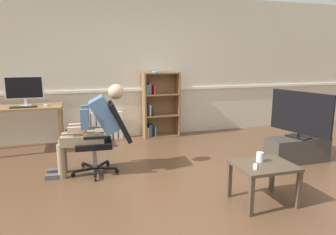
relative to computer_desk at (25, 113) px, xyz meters
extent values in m
plane|color=brown|center=(1.91, -2.15, -0.64)|extent=(18.00, 18.00, 0.00)
cube|color=beige|center=(1.91, 0.50, 0.71)|extent=(12.00, 0.10, 2.70)
cube|color=white|center=(1.91, 0.44, 0.28)|extent=(12.00, 0.03, 0.05)
cube|color=olive|center=(0.55, -0.26, -0.28)|extent=(0.06, 0.06, 0.72)
cube|color=olive|center=(0.55, 0.26, -0.28)|extent=(0.06, 0.06, 0.72)
cube|color=olive|center=(0.00, 0.00, 0.10)|extent=(1.18, 0.61, 0.04)
cube|color=silver|center=(0.02, 0.06, 0.12)|extent=(0.18, 0.14, 0.01)
cube|color=silver|center=(0.02, 0.08, 0.18)|extent=(0.04, 0.02, 0.10)
cube|color=silver|center=(0.02, 0.08, 0.42)|extent=(0.60, 0.02, 0.37)
cube|color=black|center=(0.02, 0.07, 0.42)|extent=(0.55, 0.00, 0.34)
cube|color=black|center=(0.01, -0.14, 0.13)|extent=(0.39, 0.12, 0.02)
cube|color=white|center=(0.34, -0.12, 0.13)|extent=(0.06, 0.10, 0.03)
cube|color=brown|center=(2.06, 0.27, -0.01)|extent=(0.03, 0.28, 1.26)
cube|color=brown|center=(2.74, 0.27, -0.01)|extent=(0.03, 0.28, 1.26)
cube|color=brown|center=(2.40, 0.41, -0.01)|extent=(0.67, 0.02, 1.26)
cube|color=brown|center=(2.40, 0.27, -0.63)|extent=(0.64, 0.28, 0.03)
cube|color=brown|center=(2.40, 0.27, -0.21)|extent=(0.64, 0.28, 0.03)
cube|color=brown|center=(2.40, 0.27, 0.20)|extent=(0.64, 0.28, 0.03)
cube|color=brown|center=(2.40, 0.27, 0.61)|extent=(0.64, 0.28, 0.03)
cube|color=gold|center=(2.11, 0.26, -0.52)|extent=(0.03, 0.19, 0.17)
cube|color=black|center=(2.11, 0.29, -0.08)|extent=(0.05, 0.19, 0.24)
cube|color=#38844C|center=(2.11, 0.25, 0.30)|extent=(0.05, 0.19, 0.18)
cube|color=#2D519E|center=(2.16, 0.27, -0.50)|extent=(0.05, 0.19, 0.23)
cube|color=white|center=(2.17, 0.28, -0.10)|extent=(0.03, 0.19, 0.20)
cube|color=#89428E|center=(2.16, 0.26, 0.31)|extent=(0.04, 0.19, 0.21)
cube|color=black|center=(2.20, 0.27, -0.50)|extent=(0.03, 0.19, 0.23)
cube|color=black|center=(2.20, 0.26, -0.12)|extent=(0.04, 0.19, 0.16)
cube|color=red|center=(2.25, 0.25, 0.29)|extent=(0.02, 0.19, 0.17)
cube|color=#6699A3|center=(2.26, 0.28, -0.53)|extent=(0.03, 0.19, 0.17)
cube|color=#6699A3|center=(2.33, 0.25, 0.63)|extent=(0.16, 0.22, 0.02)
cube|color=white|center=(1.01, 0.39, -0.38)|extent=(0.08, 0.08, 0.52)
cube|color=white|center=(1.11, 0.39, -0.38)|extent=(0.08, 0.08, 0.52)
cube|color=white|center=(1.21, 0.39, -0.38)|extent=(0.08, 0.08, 0.52)
cube|color=white|center=(1.31, 0.39, -0.38)|extent=(0.08, 0.08, 0.52)
cube|color=white|center=(1.41, 0.39, -0.38)|extent=(0.08, 0.08, 0.52)
cube|color=white|center=(1.51, 0.39, -0.38)|extent=(0.08, 0.08, 0.52)
cube|color=white|center=(1.61, 0.39, -0.38)|extent=(0.08, 0.08, 0.52)
cube|color=black|center=(1.01, -1.48, -0.57)|extent=(0.05, 0.30, 0.02)
cylinder|color=black|center=(1.00, -1.63, -0.61)|extent=(0.03, 0.06, 0.06)
cube|color=black|center=(1.16, -1.38, -0.57)|extent=(0.29, 0.14, 0.02)
cylinder|color=black|center=(1.30, -1.44, -0.61)|extent=(0.06, 0.04, 0.06)
cube|color=black|center=(1.12, -1.21, -0.57)|extent=(0.22, 0.25, 0.02)
cylinder|color=black|center=(1.21, -1.10, -0.61)|extent=(0.05, 0.06, 0.06)
cube|color=black|center=(0.94, -1.20, -0.57)|extent=(0.19, 0.27, 0.02)
cylinder|color=black|center=(0.86, -1.07, -0.61)|extent=(0.05, 0.06, 0.06)
cube|color=black|center=(0.88, -1.36, -0.57)|extent=(0.30, 0.11, 0.02)
cylinder|color=black|center=(0.73, -1.40, -0.61)|extent=(0.06, 0.04, 0.06)
cylinder|color=gray|center=(1.02, -1.33, -0.41)|extent=(0.05, 0.05, 0.30)
cube|color=black|center=(1.02, -1.33, -0.23)|extent=(0.49, 0.49, 0.07)
cube|color=black|center=(1.37, -1.35, 0.06)|extent=(0.32, 0.45, 0.53)
cube|color=black|center=(1.06, -1.07, -0.08)|extent=(0.28, 0.06, 0.03)
cube|color=black|center=(1.02, -1.59, -0.08)|extent=(0.28, 0.06, 0.03)
cube|color=#937F60|center=(1.02, -1.33, -0.12)|extent=(0.28, 0.36, 0.14)
cube|color=#476689|center=(1.17, -1.34, 0.16)|extent=(0.42, 0.36, 0.52)
sphere|color=#D6A884|center=(1.33, -1.35, 0.46)|extent=(0.20, 0.20, 0.20)
cube|color=black|center=(0.74, -1.31, -0.02)|extent=(0.15, 0.05, 0.02)
cube|color=#937F60|center=(0.82, -1.21, -0.15)|extent=(0.43, 0.16, 0.13)
cylinder|color=#937F60|center=(0.61, -1.20, -0.41)|extent=(0.10, 0.10, 0.46)
cube|color=#4C4C51|center=(0.51, -1.20, -0.61)|extent=(0.23, 0.10, 0.06)
cube|color=#937F60|center=(0.81, -1.41, -0.15)|extent=(0.43, 0.16, 0.13)
cylinder|color=#937F60|center=(0.60, -1.40, -0.41)|extent=(0.10, 0.10, 0.46)
cube|color=#4C4C51|center=(0.50, -1.39, -0.61)|extent=(0.23, 0.10, 0.06)
cube|color=#476689|center=(0.93, -1.16, 0.14)|extent=(0.10, 0.09, 0.26)
cube|color=#D6A884|center=(0.83, -1.22, 0.00)|extent=(0.24, 0.08, 0.07)
cube|color=#476689|center=(0.91, -1.48, 0.14)|extent=(0.10, 0.09, 0.26)
cube|color=#D6A884|center=(0.82, -1.41, 0.00)|extent=(0.24, 0.08, 0.07)
cube|color=#3D3833|center=(3.95, -1.75, -0.45)|extent=(0.92, 0.36, 0.37)
cube|color=black|center=(3.95, -1.75, -0.26)|extent=(0.27, 0.36, 0.02)
cylinder|color=black|center=(3.95, -1.75, -0.22)|extent=(0.04, 0.04, 0.05)
cube|color=black|center=(3.95, -1.75, 0.11)|extent=(0.28, 0.98, 0.62)
cube|color=#9EBCF4|center=(3.97, -1.74, 0.11)|extent=(0.23, 0.91, 0.57)
cube|color=#4C3D2D|center=(2.41, -2.95, -0.44)|extent=(0.04, 0.04, 0.40)
cube|color=#4C3D2D|center=(2.97, -2.95, -0.44)|extent=(0.04, 0.04, 0.40)
cube|color=#4C3D2D|center=(2.97, -2.51, -0.44)|extent=(0.04, 0.04, 0.40)
cube|color=#4C3D2D|center=(2.41, -2.51, -0.44)|extent=(0.04, 0.04, 0.40)
cube|color=#4C3D2D|center=(2.69, -2.73, -0.22)|extent=(0.62, 0.51, 0.03)
cylinder|color=silver|center=(2.69, -2.65, -0.15)|extent=(0.08, 0.08, 0.10)
cube|color=white|center=(2.55, -2.79, -0.20)|extent=(0.11, 0.14, 0.02)
camera|label=1|loc=(0.83, -5.36, 0.91)|focal=32.44mm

